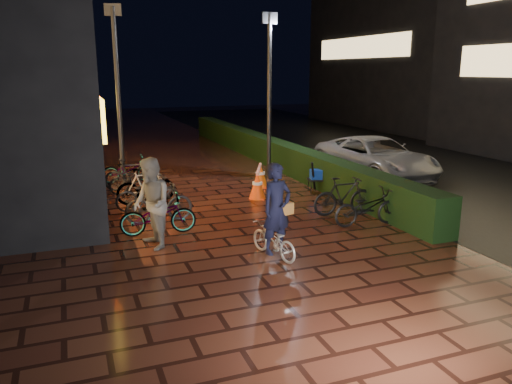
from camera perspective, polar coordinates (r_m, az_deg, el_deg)
name	(u,v)px	position (r m, az deg, el deg)	size (l,w,h in m)	color
ground	(269,232)	(11.51, 1.55, -4.64)	(80.00, 80.00, 0.00)	#381911
asphalt_road	(437,167)	(20.35, 20.01, 2.66)	(11.00, 60.00, 0.01)	black
hedge	(270,151)	(19.82, 1.64, 4.68)	(0.70, 20.00, 1.00)	black
bystander_person	(151,204)	(10.49, -11.90, -1.32)	(0.93, 0.72, 1.91)	#57575A
van	(376,157)	(17.74, 13.52, 3.86)	(2.29, 4.96, 1.38)	#A2A2A6
lamp_post_hedge	(269,89)	(17.11, 1.53, 11.66)	(0.52, 0.15, 5.46)	black
lamp_post_sf	(118,85)	(17.50, -15.53, 11.66)	(0.54, 0.22, 5.70)	black
cyclist	(275,223)	(9.79, 2.21, -3.60)	(0.80, 1.42, 1.92)	silver
traffic_barrier	(259,180)	(15.10, 0.33, 1.35)	(1.16, 1.87, 0.78)	#F44A0C
cart_assembly	(316,176)	(15.31, 6.92, 1.88)	(0.63, 0.54, 0.98)	black
parked_bikes_storefront	(143,187)	(14.26, -12.84, 0.59)	(1.88, 6.38, 1.00)	black
parked_bikes_hedge	(356,202)	(12.54, 11.38, -1.12)	(1.79, 1.65, 1.00)	black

